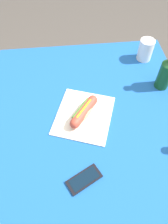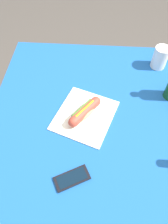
{
  "view_description": "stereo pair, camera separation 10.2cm",
  "coord_description": "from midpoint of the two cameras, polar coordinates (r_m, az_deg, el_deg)",
  "views": [
    {
      "loc": [
        -0.59,
        0.1,
        1.6
      ],
      "look_at": [
        0.01,
        0.04,
        0.77
      ],
      "focal_mm": 34.34,
      "sensor_mm": 36.0,
      "label": 1
    },
    {
      "loc": [
        -0.59,
        -0.0,
        1.6
      ],
      "look_at": [
        0.01,
        0.04,
        0.77
      ],
      "focal_mm": 34.34,
      "sensor_mm": 36.0,
      "label": 2
    }
  ],
  "objects": [
    {
      "name": "hot_dog",
      "position": [
        1.02,
        2.83,
        -0.04
      ],
      "size": [
        0.18,
        0.15,
        0.05
      ],
      "color": "#DBB26B",
      "rests_on": "paper_wrapper"
    },
    {
      "name": "ground_plane",
      "position": [
        1.7,
        3.0,
        -15.78
      ],
      "size": [
        6.0,
        6.0,
        0.0
      ],
      "primitive_type": "plane",
      "color": "#47423D",
      "rests_on": "ground"
    },
    {
      "name": "paper_wrapper",
      "position": [
        1.04,
        2.8,
        -1.06
      ],
      "size": [
        0.36,
        0.34,
        0.01
      ],
      "primitive_type": "cube",
      "rotation": [
        0.0,
        0.0,
        -0.34
      ],
      "color": "silver",
      "rests_on": "dining_table"
    },
    {
      "name": "cell_phone",
      "position": [
        0.9,
        -0.13,
        -17.44
      ],
      "size": [
        0.12,
        0.16,
        0.01
      ],
      "color": "black",
      "rests_on": "dining_table"
    },
    {
      "name": "drinking_cup",
      "position": [
        1.33,
        21.6,
        13.24
      ],
      "size": [
        0.08,
        0.08,
        0.13
      ],
      "primitive_type": "cylinder",
      "color": "white",
      "rests_on": "dining_table"
    },
    {
      "name": "dining_table",
      "position": [
        1.15,
        4.32,
        -5.03
      ],
      "size": [
        1.12,
        1.01,
        0.74
      ],
      "color": "brown",
      "rests_on": "ground"
    }
  ]
}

